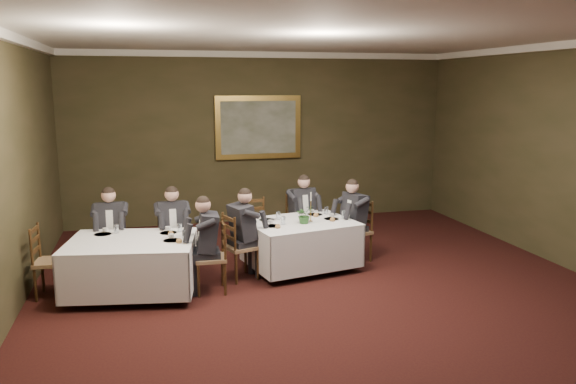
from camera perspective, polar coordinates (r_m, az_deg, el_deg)
name	(u,v)px	position (r m, az deg, el deg)	size (l,w,h in m)	color
ground	(340,308)	(7.45, 5.29, -11.65)	(10.00, 10.00, 0.00)	black
ceiling	(345,28)	(6.92, 5.82, 16.23)	(8.00, 10.00, 0.10)	silver
back_wall	(261,138)	(11.76, -2.73, 5.50)	(8.00, 0.10, 3.50)	#312E18
crown_molding	(345,33)	(6.91, 5.81, 15.74)	(8.00, 10.00, 0.12)	white
table_main	(301,241)	(8.76, 1.30, -5.02)	(1.82, 1.52, 0.67)	black
table_second	(132,262)	(8.04, -15.56, -6.90)	(1.90, 1.56, 0.67)	black
chair_main_backleft	(255,242)	(9.35, -3.35, -5.06)	(0.45, 0.43, 1.00)	olive
chair_main_backright	(301,236)	(9.70, 1.33, -4.46)	(0.52, 0.51, 1.00)	olive
diner_main_backright	(301,223)	(9.63, 1.37, -3.17)	(0.50, 0.56, 1.35)	black
chair_main_endleft	(240,260)	(8.41, -4.87, -6.91)	(0.54, 0.55, 1.00)	olive
diner_main_endleft	(241,245)	(8.35, -4.83, -5.41)	(0.58, 0.53, 1.35)	black
chair_main_endright	(355,244)	(9.30, 6.86, -5.22)	(0.53, 0.55, 1.00)	olive
diner_main_endright	(355,230)	(9.23, 6.84, -3.87)	(0.58, 0.53, 1.35)	black
chair_sec_backleft	(113,256)	(9.00, -17.37, -6.20)	(0.45, 0.43, 1.00)	olive
diner_sec_backleft	(112,241)	(8.92, -17.46, -4.82)	(0.43, 0.49, 1.35)	black
chair_sec_backright	(174,254)	(8.84, -11.55, -6.21)	(0.46, 0.44, 1.00)	olive
diner_sec_backright	(173,240)	(8.77, -11.60, -4.81)	(0.43, 0.50, 1.35)	black
chair_sec_endright	(212,272)	(7.96, -7.77, -8.03)	(0.44, 0.46, 1.00)	olive
diner_sec_endright	(210,256)	(7.88, -7.90, -6.46)	(0.50, 0.43, 1.35)	black
chair_sec_endleft	(52,276)	(8.36, -22.86, -7.88)	(0.46, 0.47, 1.00)	olive
centerpiece	(304,214)	(8.55, 1.68, -2.23)	(0.26, 0.23, 0.29)	#2D5926
candlestick	(311,210)	(8.67, 2.33, -1.86)	(0.07, 0.07, 0.47)	#A77B33
place_setting_table_main	(270,217)	(8.82, -1.88, -2.58)	(0.33, 0.31, 0.14)	white
place_setting_table_second	(107,231)	(8.40, -17.95, -3.81)	(0.33, 0.31, 0.14)	white
painting	(258,127)	(11.67, -3.03, 6.58)	(1.78, 0.09, 1.30)	gold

